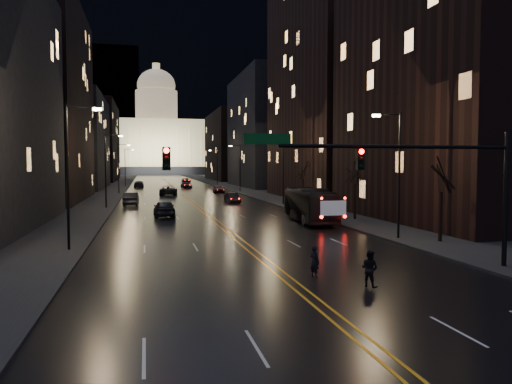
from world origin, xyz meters
TOP-DOWN VIEW (x-y plane):
  - ground at (0.00, 0.00)m, footprint 900.00×900.00m
  - road at (0.00, 130.00)m, footprint 20.00×320.00m
  - sidewalk_left at (-14.00, 130.00)m, footprint 8.00×320.00m
  - sidewalk_right at (14.00, 130.00)m, footprint 8.00×320.00m
  - center_line at (0.00, 130.00)m, footprint 0.62×320.00m
  - building_left_mid at (-21.00, 54.00)m, footprint 12.00×30.00m
  - building_left_far at (-21.00, 92.00)m, footprint 12.00×34.00m
  - building_left_dist at (-21.00, 140.00)m, footprint 12.00×40.00m
  - building_right_near at (21.00, 20.00)m, footprint 12.00×26.00m
  - building_right_tall at (21.00, 50.00)m, footprint 12.00×30.00m
  - building_right_mid at (21.00, 92.00)m, footprint 12.00×34.00m
  - building_right_dist at (21.00, 140.00)m, footprint 12.00×40.00m
  - mountain_ridge at (40.00, 380.00)m, footprint 520.00×60.00m
  - capitol at (0.00, 250.00)m, footprint 90.00×50.00m
  - traffic_signal at (5.91, -0.00)m, footprint 17.29×0.45m
  - streetlamp_right_near at (10.81, 10.00)m, footprint 2.13×0.25m
  - streetlamp_left_near at (-10.81, 10.00)m, footprint 2.13×0.25m
  - streetlamp_right_mid at (10.81, 40.00)m, footprint 2.13×0.25m
  - streetlamp_left_mid at (-10.81, 40.00)m, footprint 2.13×0.25m
  - streetlamp_right_far at (10.81, 70.00)m, footprint 2.13×0.25m
  - streetlamp_left_far at (-10.81, 70.00)m, footprint 2.13×0.25m
  - streetlamp_right_dist at (10.81, 100.00)m, footprint 2.13×0.25m
  - streetlamp_left_dist at (-10.81, 100.00)m, footprint 2.13×0.25m
  - tree_right_near at (13.00, 8.00)m, footprint 2.40×2.40m
  - tree_right_mid at (13.00, 22.00)m, footprint 2.40×2.40m
  - tree_right_far at (13.00, 38.00)m, footprint 2.40×2.40m
  - bus at (8.44, 21.93)m, footprint 3.64×11.46m
  - oncoming_car_a at (-4.54, 29.22)m, footprint 2.18×5.10m
  - oncoming_car_b at (-8.22, 44.18)m, footprint 1.95×5.20m
  - oncoming_car_c at (-2.50, 64.68)m, footprint 3.45×6.21m
  - oncoming_car_d at (-7.82, 92.82)m, footprint 2.37×5.48m
  - receding_car_a at (5.24, 45.24)m, footprint 1.78×4.30m
  - receding_car_b at (6.74, 68.38)m, footprint 2.15×4.81m
  - receding_car_c at (2.50, 89.10)m, footprint 2.47×4.92m
  - receding_car_d at (5.17, 122.88)m, footprint 2.43×4.82m
  - pedestrian_a at (1.35, 0.18)m, footprint 0.55×0.65m
  - pedestrian_b at (3.11, -2.00)m, footprint 0.81×0.89m

SIDE VIEW (x-z plane):
  - ground at x=0.00m, z-range 0.00..0.00m
  - road at x=0.00m, z-range 0.00..0.02m
  - center_line at x=0.00m, z-range 0.02..0.03m
  - sidewalk_left at x=-14.00m, z-range 0.00..0.16m
  - sidewalk_right at x=14.00m, z-range 0.00..0.16m
  - receding_car_d at x=5.17m, z-range 0.00..1.31m
  - receding_car_c at x=2.50m, z-range 0.00..1.37m
  - receding_car_a at x=5.24m, z-range 0.00..1.39m
  - pedestrian_a at x=1.35m, z-range 0.00..1.52m
  - oncoming_car_d at x=-7.82m, z-range 0.00..1.57m
  - receding_car_b at x=6.74m, z-range 0.00..1.61m
  - pedestrian_b at x=3.11m, z-range 0.00..1.61m
  - oncoming_car_c at x=-2.50m, z-range 0.00..1.64m
  - oncoming_car_b at x=-8.22m, z-range 0.00..1.70m
  - oncoming_car_a at x=-4.54m, z-range 0.00..1.72m
  - bus at x=8.44m, z-range 0.00..3.14m
  - tree_right_near at x=13.00m, z-range 1.20..7.85m
  - tree_right_mid at x=13.00m, z-range 1.20..7.85m
  - tree_right_far at x=13.00m, z-range 1.20..7.85m
  - streetlamp_right_near at x=10.81m, z-range 0.58..9.58m
  - streetlamp_left_near at x=-10.81m, z-range 0.58..9.58m
  - streetlamp_right_mid at x=10.81m, z-range 0.58..9.58m
  - streetlamp_left_mid at x=-10.81m, z-range 0.58..9.58m
  - streetlamp_right_far at x=10.81m, z-range 0.58..9.58m
  - streetlamp_left_far at x=-10.81m, z-range 0.58..9.58m
  - streetlamp_right_dist at x=10.81m, z-range 0.58..9.58m
  - streetlamp_left_dist at x=-10.81m, z-range 0.58..9.58m
  - traffic_signal at x=5.91m, z-range 1.60..8.60m
  - building_left_far at x=-21.00m, z-range 0.00..20.00m
  - building_right_dist at x=21.00m, z-range 0.00..22.00m
  - building_left_dist at x=-21.00m, z-range 0.00..24.00m
  - building_right_near at x=21.00m, z-range 0.00..24.00m
  - building_right_mid at x=21.00m, z-range 0.00..26.00m
  - building_left_mid at x=-21.00m, z-range 0.00..28.00m
  - capitol at x=0.00m, z-range -12.10..46.40m
  - building_right_tall at x=21.00m, z-range 0.00..38.00m
  - mountain_ridge at x=40.00m, z-range 0.00..130.00m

